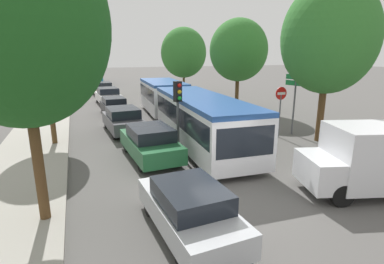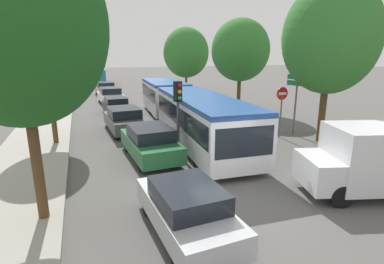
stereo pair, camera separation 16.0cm
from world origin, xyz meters
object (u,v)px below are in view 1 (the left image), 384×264
Objects in this scene: city_bus_rear at (92,74)px; tree_right_near at (329,41)px; direction_sign_post at (295,90)px; tree_right_far at (183,54)px; queued_car_tan at (103,89)px; tree_left_mid at (45,61)px; queued_car_silver at (190,209)px; queued_car_graphite at (123,120)px; no_entry_sign at (280,104)px; queued_car_white at (108,96)px; articulated_bus at (181,106)px; traffic_light at (178,102)px; tree_right_mid at (238,50)px; tree_left_near at (22,30)px; queued_car_green at (150,142)px; queued_car_black at (114,106)px.

tree_right_near reaches higher than city_bus_rear.
direction_sign_post is 0.48× the size of tree_right_far.
tree_left_mid is at bearing 164.68° from queued_car_tan.
queued_car_graphite is at bearing -3.12° from queued_car_silver.
no_entry_sign is (7.98, -4.26, 1.12)m from queued_car_graphite.
queued_car_graphite is at bearing -121.00° from tree_right_far.
tree_right_far reaches higher than queued_car_white.
articulated_bus is 3.85× the size of queued_car_tan.
queued_car_white is at bearing 170.02° from traffic_light.
queued_car_graphite is 0.60× the size of tree_right_mid.
tree_left_near is at bearing 166.34° from queued_car_white.
queued_car_tan is 0.58× the size of tree_left_near.
traffic_light is at bearing -34.20° from tree_left_mid.
no_entry_sign is (7.64, -21.45, 1.11)m from queued_car_tan.
queued_car_green is 5.20m from queued_car_graphite.
direction_sign_post is (9.14, 7.21, 1.86)m from queued_car_silver.
queued_car_green is at bearing 177.18° from tree_right_near.
queued_car_graphite is 0.98× the size of queued_car_white.
city_bus_rear reaches higher than queued_car_white.
direction_sign_post is at bearing -164.35° from city_bus_rear.
queued_car_graphite is 0.98× the size of queued_car_tan.
articulated_bus is 4.79× the size of direction_sign_post.
queued_car_silver is 10.99m from tree_left_mid.
tree_right_mid is at bearing -36.35° from queued_car_silver.
tree_left_mid is 0.82× the size of tree_right_far.
queued_car_white is 10.92m from tree_right_far.
city_bus_rear is 37.69m from queued_car_green.
queued_car_tan is at bearing -2.94° from queued_car_green.
traffic_light is (1.32, 0.00, 1.74)m from queued_car_green.
direction_sign_post is at bearing 104.76° from tree_right_near.
articulated_bus is 7.77m from tree_left_mid.
articulated_bus is at bearing -172.43° from city_bus_rear.
articulated_bus is 12.12m from queued_car_white.
direction_sign_post is (8.94, -36.49, 1.12)m from city_bus_rear.
tree_left_near is (-5.25, -4.15, 2.61)m from traffic_light.
tree_left_mid reaches higher than direction_sign_post.
tree_right_near is (9.37, -38.13, 3.77)m from city_bus_rear.
direction_sign_post is (8.96, -9.68, 1.87)m from queued_car_black.
city_bus_rear is 4.11× the size of no_entry_sign.
queued_car_black is (0.18, 5.68, -0.07)m from queued_car_graphite.
queued_car_graphite is 0.71× the size of tree_left_mid.
queued_car_black is 0.51× the size of tree_left_near.
tree_left_mid reaches higher than articulated_bus.
queued_car_white is 1.00× the size of queued_car_tan.
articulated_bus is 11.81m from tree_left_near.
tree_left_mid reaches higher than queued_car_white.
tree_right_mid is (9.36, 8.88, 4.08)m from queued_car_green.
articulated_bus is at bearing -167.78° from queued_car_white.
queued_car_silver is at bearing -31.06° from traffic_light.
no_entry_sign is (7.57, 0.92, 1.12)m from queued_car_green.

